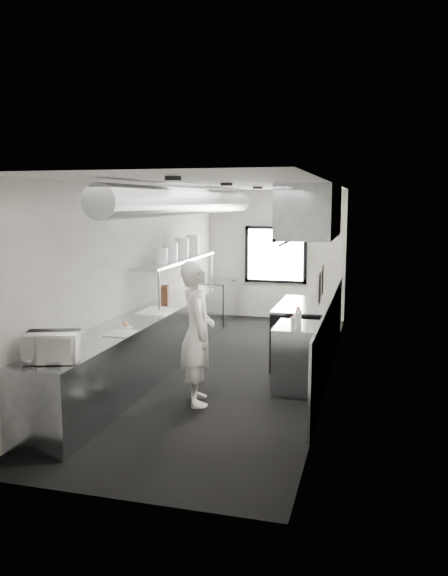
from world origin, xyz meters
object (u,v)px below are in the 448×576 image
Objects in this scene: range at (304,333)px; squeeze_bottle_a at (293,324)px; bottle_station at (299,357)px; squeeze_bottle_e at (298,313)px; plate_stack_d at (193,245)px; microwave at (52,347)px; exhaust_hood at (310,212)px; plate_stack_c at (182,248)px; plate_stack_a at (161,255)px; cutting_board at (158,311)px; knife_block at (165,294)px; small_plate at (126,327)px; deli_tub_a at (64,343)px; pass_shelf at (178,261)px; prep_counter at (148,343)px; plate_stack_b at (171,252)px; squeeze_bottle_c at (297,317)px; line_cook at (197,333)px; far_work_table at (215,301)px; squeeze_bottle_b at (296,321)px; squeeze_bottle_d at (299,317)px; deli_tub_b at (80,336)px.

range is 9.30× the size of squeeze_bottle_a.
bottle_station is 4.82× the size of squeeze_bottle_e.
microwave is at bearing -89.36° from plate_stack_d.
exhaust_hood is 2.44m from plate_stack_c.
plate_stack_d is at bearing 88.46° from plate_stack_a.
squeeze_bottle_a reaches higher than cutting_board.
exhaust_hood is 2.60m from plate_stack_d.
bottle_station is 3.39× the size of knife_block.
small_plate is 2.00m from knife_block.
microwave reaches higher than deli_tub_a.
deli_tub_a is at bearing -92.09° from pass_shelf.
plate_stack_b is (-0.05, 1.17, 1.27)m from prep_counter.
pass_shelf is 15.18× the size of squeeze_bottle_c.
deli_tub_a is 0.36× the size of plate_stack_d.
plate_stack_a reaches higher than squeeze_bottle_a.
squeeze_bottle_a is at bearing 24.63° from microwave.
line_cook is 1.90m from microwave.
squeeze_bottle_a is 0.87× the size of squeeze_bottle_c.
far_work_table is 4.90m from line_cook.
squeeze_bottle_a is (2.15, -0.71, 0.08)m from cutting_board.
far_work_table is 2.74m from knife_block.
line_cook is 9.13× the size of squeeze_bottle_b.
squeeze_bottle_d is (0.08, -1.29, 0.52)m from range.
microwave reaches higher than small_plate.
bottle_station is at bearing -9.71° from cutting_board.
far_work_table is 6.33m from microwave.
small_plate is 2.19m from squeeze_bottle_a.
plate_stack_a is at bearing 95.15° from prep_counter.
squeeze_bottle_d is (0.02, -1.29, -1.40)m from exhaust_hood.
deli_tub_a is (-0.20, 0.55, -0.11)m from microwave.
knife_block is (-1.22, 2.07, 0.12)m from line_cook.
pass_shelf is 3.25m from deli_tub_b.
plate_stack_a is at bearing 87.95° from deli_tub_b.
cutting_board is 2.42× the size of knife_block.
prep_counter is 2.33m from squeeze_bottle_c.
far_work_table is 5.77m from deli_tub_a.
deli_tub_b is 0.83× the size of small_plate.
pass_shelf is at bearing 145.55° from squeeze_bottle_d.
far_work_table is 4.68m from small_plate.
exhaust_hood is at bearing 90.46° from squeeze_bottle_c.
cutting_board is 1.81× the size of plate_stack_c.
prep_counter is 2.15m from plate_stack_c.
plate_stack_d is (0.14, 4.33, 0.81)m from deli_tub_a.
exhaust_hood reaches higher than bottle_station.
deli_tub_b is at bearing -91.85° from plate_stack_d.
exhaust_hood is 3.20m from prep_counter.
range is at bearing 45.98° from small_plate.
microwave reaches higher than far_work_table.
knife_block is at bearing -93.47° from plate_stack_d.
line_cook reaches higher than squeeze_bottle_c.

